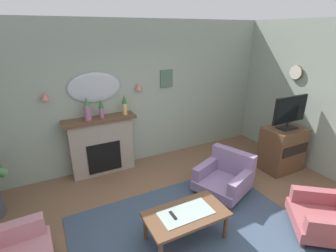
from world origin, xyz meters
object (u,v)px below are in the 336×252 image
Objects in this scene: tv_remote at (173,215)px; tv_flatscreen at (290,112)px; wall_mirror at (95,88)px; wall_sconce_right at (139,86)px; coffee_table at (186,216)px; wall_clock at (296,72)px; mantel_vase_left at (124,104)px; armchair_near_fireplace at (226,175)px; mantel_vase_right at (87,110)px; mantel_vase_centre at (101,108)px; wall_sconce_left at (45,96)px; tv_cabinet at (282,149)px; framed_picture at (166,79)px; fireplace at (102,146)px; armchair_beside_couch at (332,215)px.

tv_remote is 0.19× the size of tv_flatscreen.
tv_flatscreen is (3.29, -1.70, -0.46)m from wall_mirror.
coffee_table is (-0.29, -2.38, -1.28)m from wall_sconce_right.
tv_remote is at bearing -162.13° from wall_clock.
wall_clock is at bearing -18.95° from mantel_vase_left.
armchair_near_fireplace is (1.77, -1.77, -1.40)m from wall_mirror.
mantel_vase_right is 2.48m from tv_remote.
mantel_vase_centre is 2.55× the size of wall_sconce_left.
mantel_vase_right is 1.20× the size of mantel_vase_centre.
coffee_table is at bearing -8.31° from tv_remote.
tv_flatscreen is (1.52, 0.07, 0.94)m from armchair_near_fireplace.
mantel_vase_right is 3.06× the size of wall_sconce_right.
wall_clock reaches higher than tv_flatscreen.
tv_remote is at bearing -166.44° from tv_flatscreen.
tv_cabinet is at bearing 3.52° from armchair_near_fireplace.
mantel_vase_left is at bearing 128.30° from armchair_near_fireplace.
armchair_near_fireplace is (0.92, -1.72, -1.35)m from wall_sconce_right.
coffee_table is (-0.94, -2.44, -1.37)m from framed_picture.
tv_flatscreen is at bearing 14.97° from coffee_table.
coffee_table is (1.41, -2.38, -1.28)m from wall_sconce_left.
mantel_vase_right is at bearing 180.00° from mantel_vase_centre.
tv_cabinet is (2.73, 0.75, 0.07)m from coffee_table.
framed_picture is at bearing 6.04° from mantel_vase_right.
framed_picture is (1.45, 0.18, 0.39)m from mantel_vase_centre.
mantel_vase_right is 0.70m from mantel_vase_left.
fireplace is at bearing -6.16° from wall_sconce_left.
mantel_vase_right is at bearing 130.31° from armchair_beside_couch.
framed_picture reaches higher than wall_sconce_left.
wall_sconce_right is at bearing 145.85° from tv_flatscreen.
mantel_vase_right is at bearing 180.00° from mantel_vase_left.
tv_flatscreen is at bearing -43.79° from framed_picture.
mantel_vase_right is 0.44m from wall_mirror.
mantel_vase_left is 0.40× the size of wall_mirror.
wall_sconce_left is 0.88× the size of tv_remote.
armchair_beside_couch is at bearing -53.39° from wall_mirror.
mantel_vase_centre is at bearing 180.00° from mantel_vase_left.
armchair_near_fireplace is (0.27, -1.78, -1.44)m from framed_picture.
armchair_near_fireplace is 1.26× the size of tv_flatscreen.
mantel_vase_left is at bearing -18.78° from wall_mirror.
wall_mirror is 0.87× the size of coffee_table.
mantel_vase_left is 2.46m from coffee_table.
framed_picture is at bearing 65.02° from tv_remote.
armchair_beside_couch reaches higher than coffee_table.
wall_clock reaches higher than armchair_near_fireplace.
wall_sconce_left reaches higher than tv_remote.
wall_mirror is at bearing 161.22° from mantel_vase_left.
wall_sconce_left is (-0.90, 0.12, 0.30)m from mantel_vase_centre.
fireplace reaches higher than tv_cabinet.
mantel_vase_right is 0.38× the size of armchair_beside_couch.
wall_mirror is at bearing 102.96° from coffee_table.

